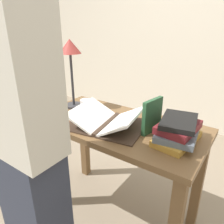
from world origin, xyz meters
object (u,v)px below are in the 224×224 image
(coffee_mug, at_px, (86,106))
(person_reader, at_px, (25,145))
(book_stack_tall, at_px, (178,131))
(book_standing_upright, at_px, (152,116))
(open_book, at_px, (107,121))
(reading_lamp, at_px, (70,55))

(coffee_mug, distance_m, person_reader, 0.64)
(book_stack_tall, xyz_separation_m, coffee_mug, (-0.66, 0.03, -0.02))
(person_reader, bearing_deg, coffee_mug, -73.53)
(book_stack_tall, relative_size, coffee_mug, 3.10)
(coffee_mug, bearing_deg, book_standing_upright, -0.59)
(coffee_mug, relative_size, person_reader, 0.06)
(book_standing_upright, relative_size, coffee_mug, 2.04)
(open_book, xyz_separation_m, book_stack_tall, (0.43, 0.05, 0.03))
(open_book, height_order, reading_lamp, reading_lamp)
(book_standing_upright, bearing_deg, coffee_mug, -170.64)
(book_stack_tall, bearing_deg, reading_lamp, 175.20)
(coffee_mug, bearing_deg, person_reader, -73.53)
(open_book, distance_m, coffee_mug, 0.25)
(book_stack_tall, relative_size, book_standing_upright, 1.52)
(book_stack_tall, distance_m, coffee_mug, 0.67)
(open_book, distance_m, person_reader, 0.53)
(open_book, relative_size, coffee_mug, 5.26)
(book_standing_upright, distance_m, coffee_mug, 0.50)
(reading_lamp, distance_m, person_reader, 0.79)
(coffee_mug, bearing_deg, book_stack_tall, -2.79)
(book_stack_tall, xyz_separation_m, book_standing_upright, (-0.16, 0.03, 0.04))
(book_stack_tall, distance_m, reading_lamp, 0.89)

